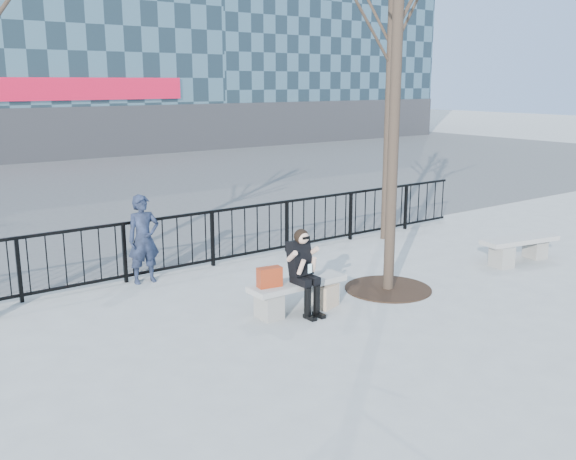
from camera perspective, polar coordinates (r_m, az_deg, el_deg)
ground at (r=10.21m, az=0.88°, el=-7.15°), size 120.00×120.00×0.00m
street_surface at (r=23.61m, az=-21.86°, el=3.54°), size 60.00×23.00×0.01m
railing at (r=12.46m, az=-7.52°, el=-0.86°), size 14.00×0.06×1.10m
tree_grate at (r=11.33m, az=8.88°, el=-5.17°), size 1.50×1.50×0.02m
bench_main at (r=10.11m, az=0.88°, el=-5.55°), size 1.65×0.46×0.49m
bench_second at (r=13.58m, az=19.87°, el=-1.44°), size 1.69×0.47×0.50m
seated_woman at (r=9.87m, az=1.45°, el=-3.76°), size 0.50×0.64×1.34m
handbag at (r=9.72m, az=-1.65°, el=-4.20°), size 0.39×0.23×0.30m
shopping_bag at (r=10.29m, az=3.66°, el=-5.92°), size 0.41×0.26×0.37m
standing_man at (r=11.66m, az=-12.71°, el=-0.80°), size 0.61×0.42×1.59m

